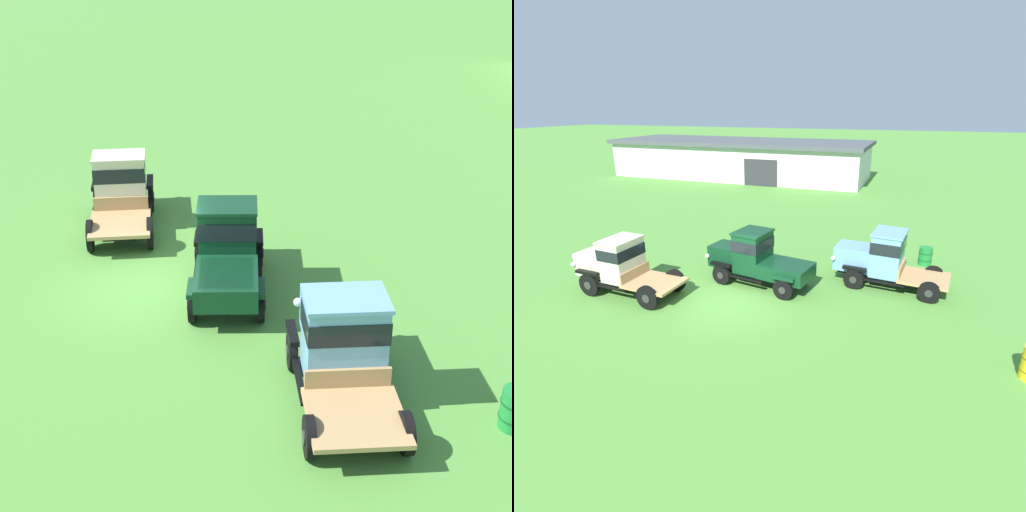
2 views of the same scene
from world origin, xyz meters
The scene contains 4 objects.
ground_plane centered at (0.00, 0.00, 0.00)m, with size 240.00×240.00×0.00m, color #518E38.
vintage_truck_foreground_near centered at (-4.46, -0.63, 1.15)m, with size 4.57×2.06×2.21m.
vintage_truck_second_in_line centered at (0.27, 1.93, 1.11)m, with size 4.64×2.39×2.22m.
vintage_truck_midrow_center centered at (5.03, 3.58, 1.18)m, with size 4.68×2.31×2.30m.
Camera 1 is at (17.87, -0.32, 9.51)m, focal length 55.00 mm.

